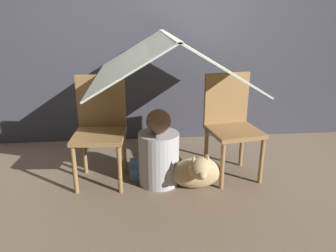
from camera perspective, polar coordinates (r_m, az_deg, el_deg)
The scene contains 8 objects.
ground_plane at distance 2.75m, azimuth 0.37°, elevation -11.01°, with size 8.80×8.80×0.00m, color #7A6651.
wall_back at distance 3.59m, azimuth -1.59°, elevation 16.99°, with size 7.00×0.05×2.50m.
chair_left at distance 2.80m, azimuth -11.71°, elevation 0.12°, with size 0.44×0.44×0.89m.
chair_right at distance 2.89m, azimuth 10.89°, elevation 0.79°, with size 0.48×0.48×0.89m.
sheet_canopy at distance 2.59m, azimuth 0.00°, elevation 12.06°, with size 1.14×1.44×0.34m.
person_front at distance 2.74m, azimuth -1.60°, elevation -4.78°, with size 0.34×0.34×0.65m.
dog at distance 2.68m, azimuth 5.14°, elevation -7.89°, with size 0.41×0.37×0.37m.
floor_cushion at distance 2.99m, azimuth -3.34°, elevation -7.37°, with size 0.34×0.27×0.10m.
Camera 1 is at (-0.24, -2.37, 1.38)m, focal length 35.00 mm.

